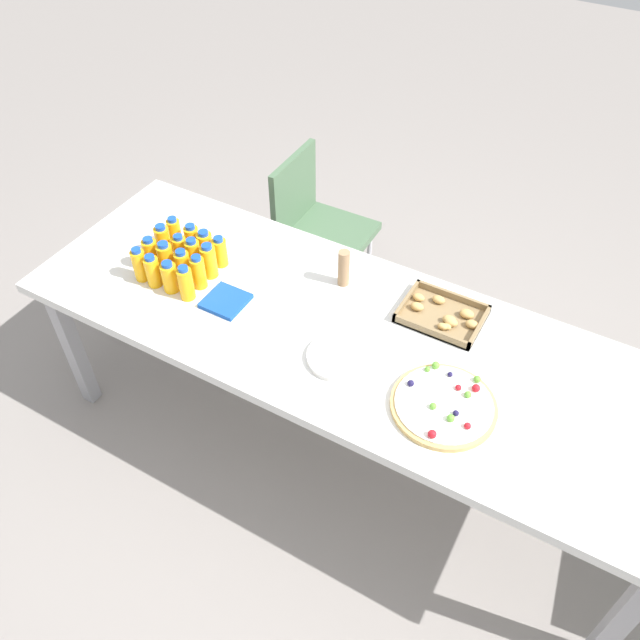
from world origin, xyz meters
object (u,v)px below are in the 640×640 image
(cardboard_tube, at_px, (344,268))
(juice_bottle_11, at_px, (209,261))
(chair_far_left, at_px, (315,223))
(juice_bottle_2, at_px, (170,277))
(juice_bottle_7, at_px, (198,272))
(juice_bottle_15, at_px, (220,252))
(party_table, at_px, (347,341))
(juice_bottle_9, at_px, (180,250))
(juice_bottle_8, at_px, (163,242))
(snack_tray, at_px, (443,315))
(juice_bottle_5, at_px, (166,259))
(napkin_stack, at_px, (226,301))
(juice_bottle_3, at_px, (186,283))
(juice_bottle_12, at_px, (175,233))
(juice_bottle_13, at_px, (192,240))
(juice_bottle_4, at_px, (151,254))
(plate_stack, at_px, (338,357))
(juice_bottle_0, at_px, (140,265))
(juice_bottle_10, at_px, (194,255))
(juice_bottle_1, at_px, (153,271))
(fruit_pizza, at_px, (444,405))
(juice_bottle_14, at_px, (205,246))
(juice_bottle_6, at_px, (183,266))

(cardboard_tube, bearing_deg, juice_bottle_11, -156.17)
(chair_far_left, xyz_separation_m, juice_bottle_2, (-0.11, -0.91, 0.30))
(juice_bottle_7, bearing_deg, juice_bottle_15, 92.60)
(party_table, distance_m, juice_bottle_9, 0.76)
(juice_bottle_8, relative_size, cardboard_tube, 0.97)
(snack_tray, bearing_deg, chair_far_left, 147.59)
(juice_bottle_5, height_order, napkin_stack, juice_bottle_5)
(juice_bottle_2, distance_m, cardboard_tube, 0.65)
(juice_bottle_15, bearing_deg, juice_bottle_3, -88.67)
(juice_bottle_11, height_order, juice_bottle_12, juice_bottle_11)
(juice_bottle_5, xyz_separation_m, juice_bottle_8, (-0.08, 0.08, 0.00))
(juice_bottle_7, bearing_deg, juice_bottle_13, 134.05)
(juice_bottle_13, distance_m, juice_bottle_15, 0.14)
(juice_bottle_7, distance_m, juice_bottle_8, 0.24)
(juice_bottle_4, bearing_deg, party_table, 5.29)
(juice_bottle_15, height_order, plate_stack, juice_bottle_15)
(juice_bottle_0, bearing_deg, juice_bottle_12, 92.99)
(juice_bottle_4, bearing_deg, juice_bottle_10, 27.59)
(juice_bottle_8, bearing_deg, juice_bottle_9, 0.29)
(juice_bottle_3, bearing_deg, juice_bottle_8, 146.73)
(juice_bottle_1, bearing_deg, juice_bottle_3, 1.51)
(juice_bottle_15, height_order, fruit_pizza, juice_bottle_15)
(juice_bottle_14, relative_size, cardboard_tube, 0.86)
(juice_bottle_6, height_order, juice_bottle_12, same)
(plate_stack, bearing_deg, cardboard_tube, 115.58)
(juice_bottle_5, bearing_deg, chair_far_left, 78.15)
(juice_bottle_0, bearing_deg, plate_stack, 0.56)
(juice_bottle_13, distance_m, cardboard_tube, 0.63)
(juice_bottle_15, bearing_deg, juice_bottle_13, 176.90)
(juice_bottle_13, xyz_separation_m, napkin_stack, (0.29, -0.18, -0.05))
(juice_bottle_2, distance_m, snack_tray, 1.02)
(napkin_stack, height_order, cardboard_tube, cardboard_tube)
(juice_bottle_4, relative_size, fruit_pizza, 0.43)
(juice_bottle_1, bearing_deg, juice_bottle_14, 71.02)
(juice_bottle_9, bearing_deg, fruit_pizza, -7.73)
(juice_bottle_1, relative_size, juice_bottle_10, 0.95)
(juice_bottle_5, height_order, juice_bottle_7, juice_bottle_5)
(chair_far_left, relative_size, juice_bottle_7, 5.74)
(juice_bottle_11, xyz_separation_m, fruit_pizza, (1.03, -0.16, -0.06))
(juice_bottle_2, distance_m, juice_bottle_3, 0.08)
(juice_bottle_1, distance_m, juice_bottle_9, 0.16)
(chair_far_left, height_order, juice_bottle_5, juice_bottle_5)
(juice_bottle_13, height_order, fruit_pizza, juice_bottle_13)
(juice_bottle_6, bearing_deg, juice_bottle_9, 134.31)
(juice_bottle_2, distance_m, juice_bottle_14, 0.22)
(juice_bottle_14, bearing_deg, juice_bottle_5, -116.24)
(chair_far_left, bearing_deg, juice_bottle_3, -2.54)
(juice_bottle_5, xyz_separation_m, cardboard_tube, (0.62, 0.29, 0.01))
(chair_far_left, distance_m, juice_bottle_4, 0.93)
(juice_bottle_1, relative_size, juice_bottle_4, 0.95)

